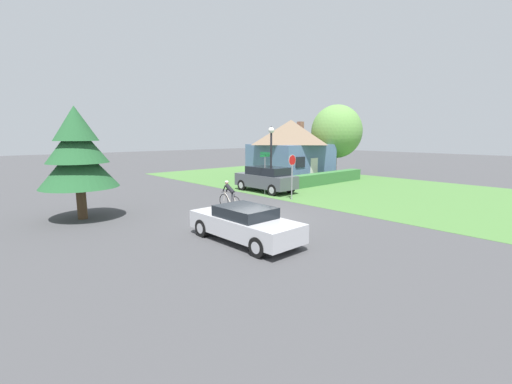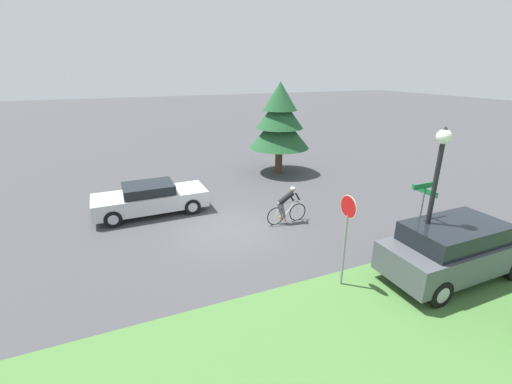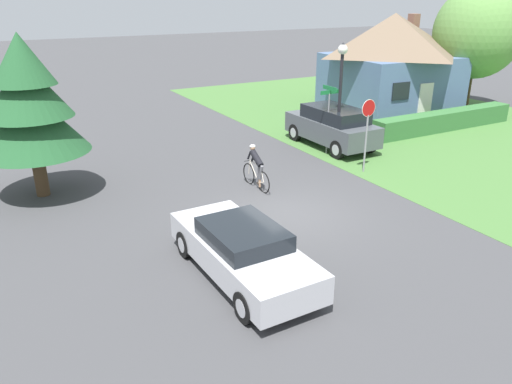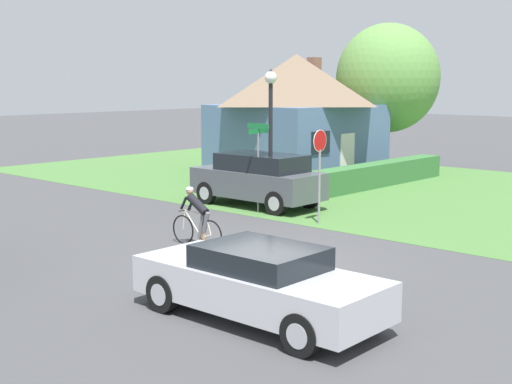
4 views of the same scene
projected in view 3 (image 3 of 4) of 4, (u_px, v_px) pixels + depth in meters
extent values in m
plane|color=#424244|center=(287.00, 214.00, 15.49)|extent=(140.00, 140.00, 0.00)
cube|color=#477538|center=(454.00, 134.00, 24.24)|extent=(16.00, 36.00, 0.01)
cube|color=slate|center=(389.00, 83.00, 28.71)|extent=(6.54, 6.19, 3.14)
pyramid|color=#75604C|center=(394.00, 34.00, 27.71)|extent=(7.06, 6.69, 2.24)
cube|color=silver|center=(425.00, 102.00, 26.45)|extent=(0.90, 0.11, 2.00)
cube|color=black|center=(401.00, 91.00, 25.47)|extent=(1.10, 0.12, 0.90)
cube|color=brown|center=(414.00, 21.00, 28.73)|extent=(0.53, 0.53, 0.80)
cube|color=#387038|center=(444.00, 121.00, 24.88)|extent=(8.68, 0.90, 0.93)
cube|color=#BCBCC1|center=(242.00, 253.00, 11.91)|extent=(1.87, 4.76, 0.68)
cube|color=black|center=(243.00, 234.00, 11.66)|extent=(1.61, 2.11, 0.40)
cylinder|color=black|center=(186.00, 244.00, 12.93)|extent=(0.31, 0.70, 0.70)
cylinder|color=#ADADB2|center=(186.00, 244.00, 12.93)|extent=(0.32, 0.41, 0.41)
cylinder|color=black|center=(239.00, 230.00, 13.66)|extent=(0.31, 0.70, 0.70)
cylinder|color=#ADADB2|center=(239.00, 230.00, 13.66)|extent=(0.32, 0.41, 0.41)
cylinder|color=black|center=(247.00, 306.00, 10.35)|extent=(0.31, 0.70, 0.70)
cylinder|color=#ADADB2|center=(247.00, 306.00, 10.35)|extent=(0.32, 0.41, 0.41)
cylinder|color=black|center=(308.00, 286.00, 11.08)|extent=(0.31, 0.70, 0.70)
cylinder|color=#ADADB2|center=(308.00, 286.00, 11.08)|extent=(0.32, 0.41, 0.41)
torus|color=black|center=(264.00, 182.00, 17.07)|extent=(0.06, 0.77, 0.77)
torus|color=black|center=(249.00, 174.00, 17.89)|extent=(0.06, 0.77, 0.77)
cylinder|color=beige|center=(260.00, 175.00, 17.21)|extent=(0.04, 0.18, 0.63)
cylinder|color=beige|center=(254.00, 172.00, 17.51)|extent=(0.05, 0.64, 0.68)
cylinder|color=beige|center=(255.00, 164.00, 17.33)|extent=(0.05, 0.76, 0.06)
cylinder|color=beige|center=(261.00, 183.00, 17.23)|extent=(0.04, 0.34, 0.16)
cylinder|color=beige|center=(262.00, 175.00, 17.05)|extent=(0.04, 0.21, 0.51)
cylinder|color=beige|center=(249.00, 167.00, 17.76)|extent=(0.04, 0.12, 0.53)
cylinder|color=black|center=(250.00, 160.00, 17.63)|extent=(0.44, 0.03, 0.02)
ellipsoid|color=black|center=(261.00, 167.00, 17.03)|extent=(0.08, 0.20, 0.05)
cylinder|color=slate|center=(261.00, 172.00, 17.10)|extent=(0.12, 0.25, 0.54)
cylinder|color=slate|center=(259.00, 173.00, 17.26)|extent=(0.12, 0.25, 0.69)
cylinder|color=tan|center=(260.00, 183.00, 17.31)|extent=(0.08, 0.08, 0.30)
cylinder|color=tan|center=(259.00, 184.00, 17.49)|extent=(0.17, 0.08, 0.21)
cylinder|color=black|center=(257.00, 158.00, 17.17)|extent=(0.24, 0.69, 0.54)
cylinder|color=black|center=(253.00, 157.00, 17.37)|extent=(0.08, 0.25, 0.36)
cylinder|color=black|center=(249.00, 155.00, 17.60)|extent=(0.08, 0.25, 0.36)
sphere|color=tan|center=(252.00, 148.00, 17.29)|extent=(0.19, 0.19, 0.19)
ellipsoid|color=white|center=(252.00, 146.00, 17.27)|extent=(0.22, 0.18, 0.12)
cube|color=#4C5156|center=(331.00, 129.00, 22.06)|extent=(1.93, 4.63, 0.88)
cube|color=black|center=(335.00, 114.00, 21.63)|extent=(1.69, 2.95, 0.56)
cylinder|color=black|center=(295.00, 132.00, 23.09)|extent=(0.23, 0.78, 0.78)
cylinder|color=#ADADB2|center=(295.00, 132.00, 23.09)|extent=(0.24, 0.45, 0.45)
cylinder|color=black|center=(325.00, 128.00, 23.87)|extent=(0.23, 0.78, 0.78)
cylinder|color=#ADADB2|center=(325.00, 128.00, 23.87)|extent=(0.24, 0.45, 0.45)
cylinder|color=black|center=(338.00, 150.00, 20.55)|extent=(0.23, 0.78, 0.78)
cylinder|color=#ADADB2|center=(338.00, 150.00, 20.55)|extent=(0.24, 0.45, 0.45)
cylinder|color=black|center=(369.00, 144.00, 21.34)|extent=(0.23, 0.78, 0.78)
cylinder|color=#ADADB2|center=(369.00, 144.00, 21.34)|extent=(0.24, 0.45, 0.45)
cylinder|color=gray|center=(366.00, 144.00, 18.79)|extent=(0.07, 0.07, 2.21)
cylinder|color=red|center=(369.00, 108.00, 18.28)|extent=(0.61, 0.05, 0.61)
cylinder|color=silver|center=(369.00, 108.00, 18.28)|extent=(0.65, 0.05, 0.65)
cylinder|color=black|center=(339.00, 105.00, 20.67)|extent=(0.13, 0.13, 4.13)
sphere|color=white|center=(343.00, 49.00, 19.83)|extent=(0.40, 0.40, 0.40)
cone|color=black|center=(343.00, 44.00, 19.76)|extent=(0.24, 0.24, 0.16)
cylinder|color=gray|center=(328.00, 124.00, 20.89)|extent=(0.06, 0.06, 2.56)
cube|color=#197238|center=(330.00, 92.00, 20.40)|extent=(0.90, 0.03, 0.16)
cube|color=#197238|center=(330.00, 88.00, 20.34)|extent=(0.03, 0.90, 0.16)
cylinder|color=#4C3823|center=(40.00, 174.00, 16.71)|extent=(0.44, 0.44, 1.54)
cone|color=#23562D|center=(31.00, 120.00, 16.04)|extent=(3.53, 3.53, 2.11)
cone|color=#23562D|center=(26.00, 88.00, 15.65)|extent=(2.75, 2.75, 1.86)
cone|color=#23562D|center=(21.00, 59.00, 15.32)|extent=(1.98, 1.98, 1.60)
cylinder|color=#4C3823|center=(469.00, 89.00, 29.33)|extent=(0.24, 0.24, 2.24)
ellipsoid|color=#609347|center=(478.00, 32.00, 28.14)|extent=(4.89, 4.89, 5.14)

